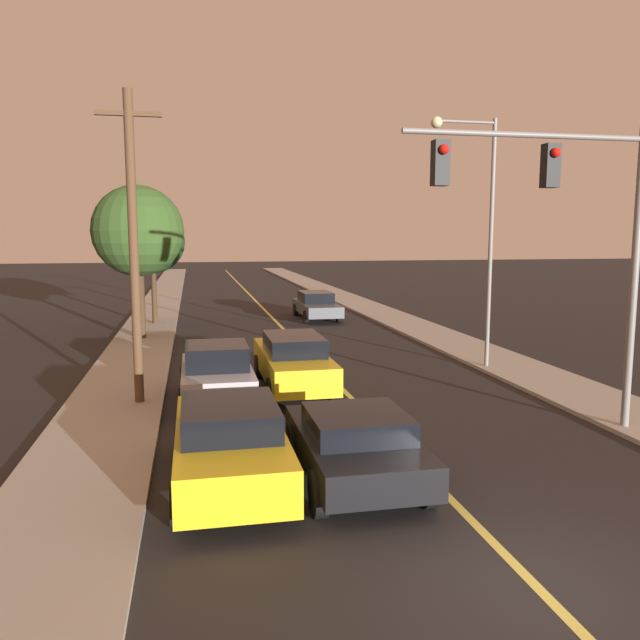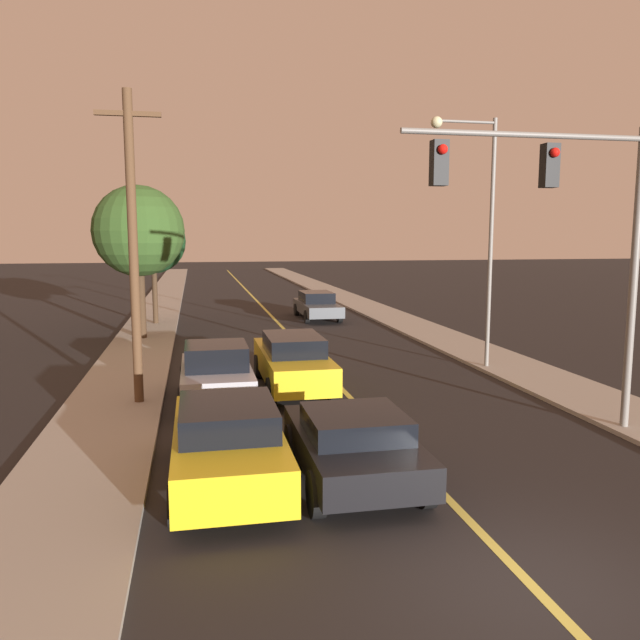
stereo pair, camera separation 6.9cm
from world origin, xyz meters
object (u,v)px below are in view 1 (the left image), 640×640
at_px(streetlamp_right, 478,211).
at_px(tree_left_far, 138,231).
at_px(car_outer_lane_second, 217,373).
at_px(traffic_signal_mast, 567,215).
at_px(utility_pole_left, 133,244).
at_px(car_near_lane_second, 293,361).
at_px(car_outer_lane_front, 229,442).
at_px(tree_left_near, 152,242).
at_px(car_far_oncoming, 316,305).
at_px(car_near_lane_front, 355,444).

bearing_deg(streetlamp_right, tree_left_far, 143.70).
distance_m(car_outer_lane_second, traffic_signal_mast, 9.36).
bearing_deg(utility_pole_left, car_near_lane_second, 12.11).
distance_m(traffic_signal_mast, tree_left_far, 18.04).
bearing_deg(car_outer_lane_front, traffic_signal_mast, 10.66).
relative_size(car_outer_lane_second, tree_left_near, 0.72).
relative_size(traffic_signal_mast, tree_left_near, 1.18).
height_order(streetlamp_right, utility_pole_left, streetlamp_right).
distance_m(streetlamp_right, utility_pole_left, 10.79).
height_order(utility_pole_left, tree_left_near, utility_pole_left).
bearing_deg(traffic_signal_mast, car_near_lane_second, 133.84).
bearing_deg(car_outer_lane_second, tree_left_near, 99.14).
bearing_deg(traffic_signal_mast, tree_left_near, 116.56).
distance_m(car_far_oncoming, utility_pole_left, 18.07).
height_order(car_near_lane_front, utility_pole_left, utility_pole_left).
relative_size(car_near_lane_front, car_far_oncoming, 0.76).
relative_size(car_outer_lane_front, traffic_signal_mast, 0.70).
distance_m(car_outer_lane_front, car_far_oncoming, 22.43).
height_order(utility_pole_left, tree_left_far, utility_pole_left).
bearing_deg(car_near_lane_second, traffic_signal_mast, -46.16).
height_order(car_near_lane_second, tree_left_near, tree_left_near).
distance_m(car_outer_lane_front, streetlamp_right, 12.54).
xyz_separation_m(car_outer_lane_front, tree_left_far, (-2.74, 16.37, 3.78)).
relative_size(car_far_oncoming, utility_pole_left, 0.66).
bearing_deg(car_far_oncoming, car_near_lane_second, 76.30).
xyz_separation_m(car_far_oncoming, tree_left_near, (-8.30, -0.85, 3.38)).
height_order(car_near_lane_second, car_outer_lane_front, car_near_lane_second).
height_order(car_outer_lane_front, tree_left_far, tree_left_far).
height_order(car_near_lane_front, tree_left_far, tree_left_far).
distance_m(car_outer_lane_second, utility_pole_left, 3.94).
bearing_deg(car_outer_lane_front, car_far_oncoming, 74.86).
height_order(car_far_oncoming, tree_left_far, tree_left_far).
relative_size(car_far_oncoming, streetlamp_right, 0.65).
xyz_separation_m(car_outer_lane_second, tree_left_far, (-2.74, 10.72, 3.76)).
xyz_separation_m(utility_pole_left, tree_left_near, (-0.44, 15.05, -0.09)).
bearing_deg(car_near_lane_front, utility_pole_left, 124.59).
height_order(car_outer_lane_front, car_far_oncoming, car_outer_lane_front).
relative_size(car_outer_lane_second, car_far_oncoming, 0.77).
bearing_deg(tree_left_far, car_near_lane_front, -73.53).
bearing_deg(streetlamp_right, car_far_oncoming, 100.95).
distance_m(car_near_lane_front, tree_left_far, 17.86).
distance_m(car_near_lane_second, utility_pole_left, 5.46).
bearing_deg(utility_pole_left, tree_left_far, 93.97).
bearing_deg(car_near_lane_front, tree_left_near, 102.38).
distance_m(car_near_lane_front, traffic_signal_mast, 6.76).
height_order(car_outer_lane_front, tree_left_near, tree_left_near).
bearing_deg(tree_left_near, car_outer_lane_front, -83.32).
relative_size(car_near_lane_front, utility_pole_left, 0.50).
distance_m(car_far_oncoming, traffic_signal_mast, 20.74).
xyz_separation_m(streetlamp_right, utility_pole_left, (-10.48, -2.39, -0.98)).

